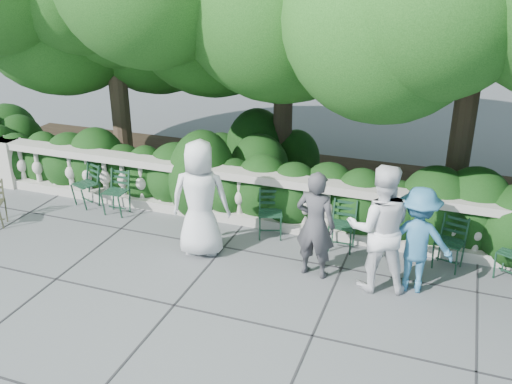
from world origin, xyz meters
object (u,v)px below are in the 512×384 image
(chair_c, at_px, (339,253))
(chair_f, at_px, (443,271))
(chair_a, at_px, (81,208))
(person_woman_grey, at_px, (315,225))
(person_casual_man, at_px, (380,228))
(chair_d, at_px, (270,240))
(chair_e, at_px, (505,283))
(person_businessman, at_px, (200,199))
(chair_b, at_px, (114,217))
(person_older_blue, at_px, (417,240))

(chair_c, relative_size, chair_f, 1.00)
(chair_a, relative_size, person_woman_grey, 0.50)
(person_casual_man, bearing_deg, chair_d, -37.55)
(chair_d, distance_m, chair_e, 3.74)
(person_businessman, xyz_separation_m, person_casual_man, (2.83, -0.06, -0.00))
(chair_f, height_order, person_businessman, person_businessman)
(chair_c, bearing_deg, person_casual_man, -49.01)
(chair_e, distance_m, person_woman_grey, 2.98)
(chair_a, xyz_separation_m, chair_e, (7.59, -0.09, 0.00))
(person_businessman, bearing_deg, chair_d, -154.75)
(chair_a, xyz_separation_m, person_businessman, (2.93, -0.79, 0.96))
(chair_b, bearing_deg, chair_e, 0.13)
(chair_d, bearing_deg, chair_f, -19.44)
(chair_e, relative_size, person_businessman, 0.44)
(chair_b, bearing_deg, person_older_blue, -6.30)
(person_businessman, relative_size, person_woman_grey, 1.14)
(chair_b, xyz_separation_m, person_casual_man, (4.96, -0.72, 0.96))
(chair_d, relative_size, chair_f, 1.00)
(chair_b, relative_size, chair_c, 1.00)
(chair_b, height_order, person_businessman, person_businessman)
(person_businessman, distance_m, person_older_blue, 3.36)
(person_woman_grey, xyz_separation_m, person_older_blue, (1.46, 0.11, -0.04))
(chair_b, bearing_deg, person_casual_man, -8.46)
(chair_e, xyz_separation_m, person_businessman, (-4.66, -0.70, 0.96))
(chair_f, bearing_deg, chair_e, 13.16)
(chair_d, bearing_deg, chair_c, -20.09)
(chair_c, bearing_deg, person_older_blue, -28.88)
(chair_d, bearing_deg, person_casual_man, -41.90)
(chair_c, bearing_deg, person_businessman, -161.73)
(chair_b, height_order, chair_e, same)
(person_woman_grey, height_order, person_older_blue, person_woman_grey)
(chair_a, height_order, chair_f, same)
(chair_c, bearing_deg, chair_b, -179.70)
(chair_e, distance_m, chair_f, 0.89)
(chair_b, relative_size, person_businessman, 0.44)
(chair_c, height_order, person_businessman, person_businessman)
(chair_a, distance_m, chair_d, 3.86)
(chair_e, distance_m, person_older_blue, 1.65)
(chair_d, xyz_separation_m, chair_e, (3.74, -0.07, 0.00))
(chair_b, bearing_deg, chair_c, 0.77)
(chair_e, height_order, chair_f, same)
(chair_f, distance_m, person_businessman, 3.96)
(chair_a, bearing_deg, person_businessman, 7.58)
(chair_b, bearing_deg, person_woman_grey, -9.98)
(chair_f, height_order, person_woman_grey, person_woman_grey)
(chair_f, height_order, person_older_blue, person_older_blue)
(chair_d, distance_m, person_woman_grey, 1.51)
(chair_d, xyz_separation_m, person_businessman, (-0.92, -0.76, 0.96))
(chair_d, bearing_deg, person_businessman, -158.90)
(chair_b, xyz_separation_m, chair_e, (6.79, 0.04, 0.00))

